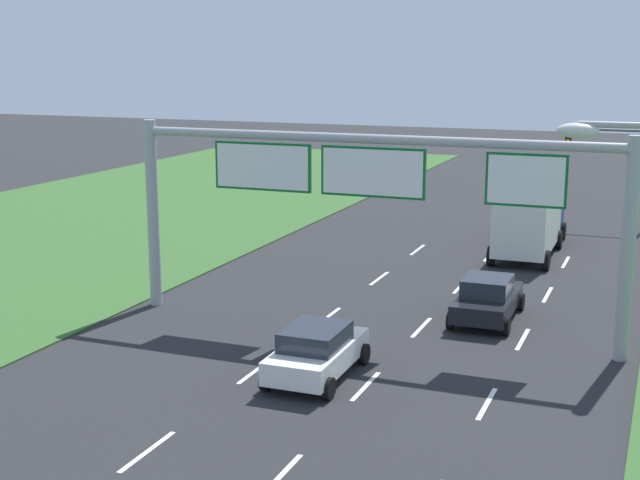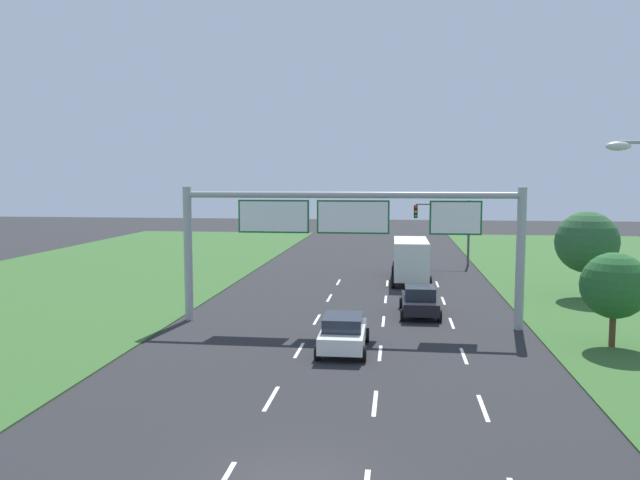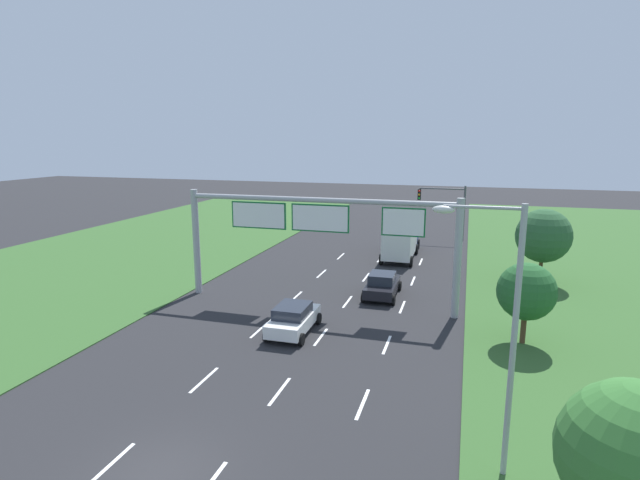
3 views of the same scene
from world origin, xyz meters
TOP-DOWN VIEW (x-y plane):
  - lane_dashes_inner_left at (-1.75, 6.00)m, footprint 0.14×50.40m
  - lane_dashes_inner_right at (1.75, 6.00)m, footprint 0.14×50.40m
  - car_near_red at (3.67, 19.79)m, footprint 2.18×4.36m
  - car_lead_silver at (0.16, 12.17)m, footprint 2.15×4.20m
  - box_truck at (3.38, 31.36)m, footprint 2.75×8.20m
  - sign_gantry at (-0.00, 17.06)m, footprint 17.24×0.44m
  - traffic_light_mast at (6.52, 40.08)m, footprint 4.76×0.49m

SIDE VIEW (x-z plane):
  - lane_dashes_inner_left at x=-1.75m, z-range 0.00..0.01m
  - lane_dashes_inner_right at x=1.75m, z-range 0.00..0.01m
  - car_near_red at x=3.67m, z-range -0.01..1.59m
  - car_lead_silver at x=0.16m, z-range 0.02..1.59m
  - box_truck at x=3.38m, z-range 0.14..3.22m
  - traffic_light_mast at x=6.52m, z-range 1.07..6.67m
  - sign_gantry at x=0.00m, z-range 1.46..8.46m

